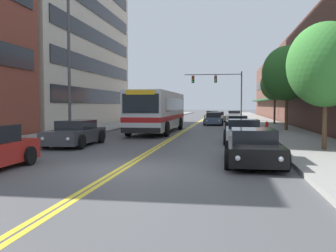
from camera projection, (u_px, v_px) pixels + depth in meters
The scene contains 21 objects.
ground_plane at pixel (200, 121), 48.53m from camera, with size 240.00×240.00×0.00m, color #4C4C4F.
sidewalk_left at pixel (144, 120), 49.67m from camera, with size 3.90×106.00×0.16m.
sidewalk_right at pixel (259, 121), 47.37m from camera, with size 3.90×106.00×0.16m.
centre_line at pixel (200, 121), 48.53m from camera, with size 0.34×106.00×0.01m.
storefront_row_right at pixel (311, 84), 46.17m from camera, with size 9.10×68.00×9.29m.
city_bus at pixel (159, 110), 28.67m from camera, with size 2.87×12.11×3.02m.
car_navy_parked_left_mid at pixel (155, 119), 40.75m from camera, with size 2.01×4.17×1.30m.
car_dark_grey_parked_left_far at pixel (75, 134), 19.04m from camera, with size 2.00×4.63×1.29m.
car_black_parked_right_foreground at pixel (253, 147), 13.26m from camera, with size 2.02×4.85×1.21m.
car_silver_parked_right_mid at pixel (243, 132), 20.49m from camera, with size 2.14×4.31×1.28m.
car_charcoal_parked_right_far at pixel (237, 123), 31.80m from camera, with size 2.08×4.92×1.16m.
car_white_parked_right_end at pixel (234, 115), 52.98m from camera, with size 2.15×4.50×1.28m.
car_champagne_moving_lead at pixel (212, 115), 54.54m from camera, with size 2.13×4.73×1.24m.
car_beige_moving_second at pixel (217, 117), 46.71m from camera, with size 2.13×4.34×1.26m.
car_slate_blue_moving_third at pixel (214, 119), 39.33m from camera, with size 1.99×4.85×1.31m.
traffic_signal_mast at pixel (221, 85), 48.19m from camera, with size 7.40×0.38×6.37m.
street_lamp_left_near at pixel (73, 44), 20.56m from camera, with size 2.12×0.28×9.35m.
street_tree_right_near at pixel (326, 65), 15.84m from camera, with size 3.27×3.27×5.41m.
street_tree_right_mid at pixel (287, 73), 28.43m from camera, with size 3.78×3.78×6.41m.
street_tree_right_far at pixel (275, 84), 37.75m from camera, with size 2.91×2.91×5.60m.
fire_hydrant at pixel (267, 128), 24.44m from camera, with size 0.29×0.21×0.84m.
Camera 1 is at (3.33, -11.56, 2.06)m, focal length 40.00 mm.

